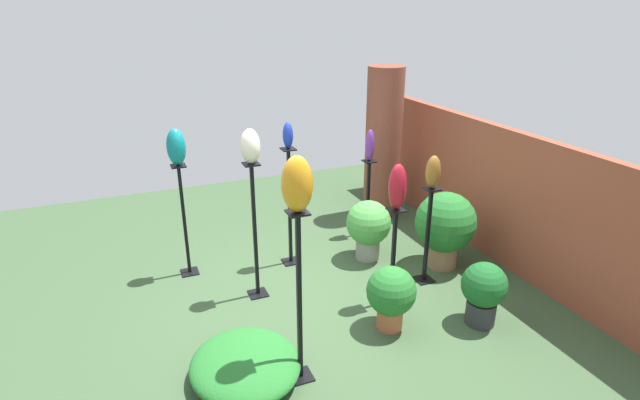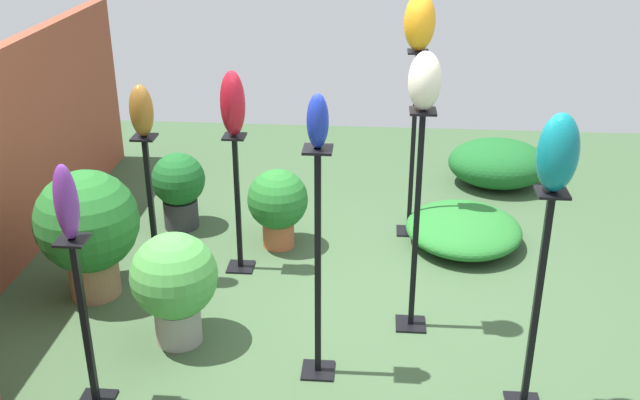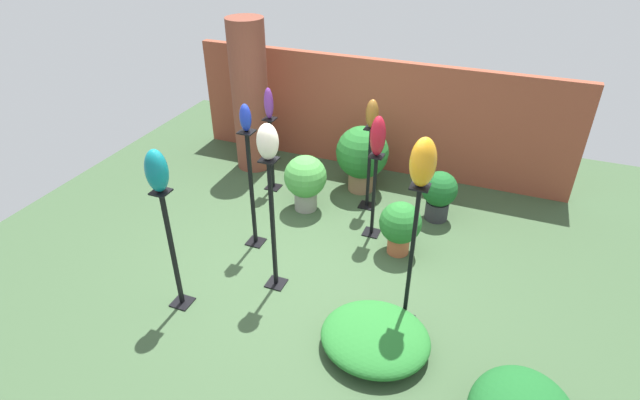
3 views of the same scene
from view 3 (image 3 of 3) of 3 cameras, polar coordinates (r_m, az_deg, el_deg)
name	(u,v)px [view 3 (image 3 of 3)]	position (r m, az deg, el deg)	size (l,w,h in m)	color
ground_plane	(309,261)	(5.78, -1.26, -7.00)	(8.00, 8.00, 0.00)	#385133
brick_wall_back	(375,115)	(7.43, 6.30, 9.58)	(5.60, 0.12, 1.65)	brown
brick_pillar	(250,97)	(7.39, -7.98, 11.59)	(0.52, 0.52, 2.20)	brown
pedestal_ivory	(273,231)	(5.06, -5.39, -3.53)	(0.20, 0.20, 1.52)	black
pedestal_ruby	(374,199)	(5.98, 6.15, 0.06)	(0.20, 0.20, 1.08)	black
pedestal_teal	(173,255)	(5.06, -16.42, -6.09)	(0.20, 0.20, 1.35)	black
pedestal_bronze	(369,172)	(6.50, 5.59, 3.20)	(0.20, 0.20, 1.14)	black
pedestal_amber	(411,264)	(4.67, 10.31, -7.21)	(0.20, 0.20, 1.55)	black
pedestal_cobalt	(252,195)	(5.73, -7.79, 0.61)	(0.20, 0.20, 1.46)	black
pedestal_violet	(272,157)	(6.95, -5.53, 4.86)	(0.20, 0.20, 1.06)	black
art_vase_ivory	(268,142)	(4.56, -6.01, 6.65)	(0.20, 0.20, 0.35)	beige
art_vase_ruby	(378,136)	(5.59, 6.63, 7.27)	(0.18, 0.18, 0.47)	maroon
art_vase_teal	(157,171)	(4.57, -18.17, 3.19)	(0.20, 0.21, 0.41)	#0F727A
art_vase_bronze	(372,114)	(6.16, 5.98, 9.78)	(0.16, 0.16, 0.37)	brown
art_vase_amber	(423,162)	(4.10, 11.70, 4.25)	(0.22, 0.24, 0.44)	orange
art_vase_cobalt	(245,118)	(5.31, -8.52, 9.29)	(0.13, 0.12, 0.30)	#192D9E
art_vase_violet	(269,103)	(6.63, -5.89, 10.94)	(0.12, 0.12, 0.42)	#6B2D8C
potted_plant_front_left	(400,225)	(5.76, 9.15, -2.84)	(0.49, 0.49, 0.66)	#B25B38
potted_plant_near_pillar	(305,179)	(6.47, -1.68, 2.39)	(0.56, 0.56, 0.76)	gray
potted_plant_front_right	(439,193)	(6.47, 13.45, 0.78)	(0.45, 0.45, 0.66)	#2D2D33
potted_plant_mid_right	(362,155)	(6.88, 4.84, 5.18)	(0.73, 0.73, 0.95)	#936B4C
foliage_bed_east	(375,338)	(4.78, 6.32, -15.36)	(1.02, 0.94, 0.26)	#236B28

